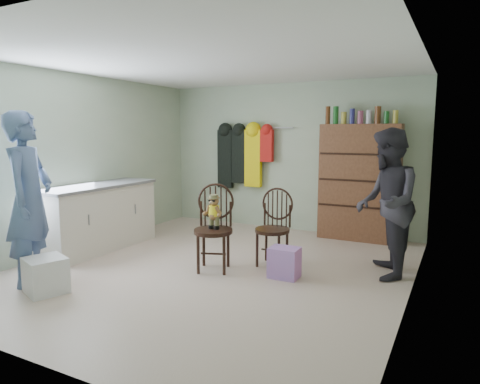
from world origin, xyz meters
The scene contains 11 objects.
ground_plane centered at (0.00, 0.00, 0.00)m, with size 5.00×5.00×0.00m, color beige.
room_walls centered at (0.00, 0.53, 1.58)m, with size 5.00×5.00×5.00m.
counter centered at (-1.95, 0.00, 0.47)m, with size 0.64×1.86×0.94m.
plastic_tub centered at (-1.17, -1.51, 0.19)m, with size 0.39×0.37×0.37m, color white.
chair_front centered at (0.01, -0.02, 0.61)m, with size 0.60×0.60×1.05m.
chair_far centered at (0.58, 0.51, 0.52)m, with size 0.44×0.44×0.97m.
striped_bag centered at (0.89, 0.09, 0.18)m, with size 0.34×0.26×0.36m, color pink.
person_left centered at (-1.55, -1.36, 0.95)m, with size 0.70×0.46×1.91m, color slate.
person_right centered at (1.91, 0.67, 0.87)m, with size 0.84×0.66×1.73m, color #2D2B33.
dresser centered at (1.25, 2.30, 0.92)m, with size 1.20×0.39×2.07m.
coat_rack centered at (-0.83, 2.38, 1.25)m, with size 1.42×0.12×1.09m.
Camera 1 is at (2.64, -4.40, 1.68)m, focal length 32.00 mm.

